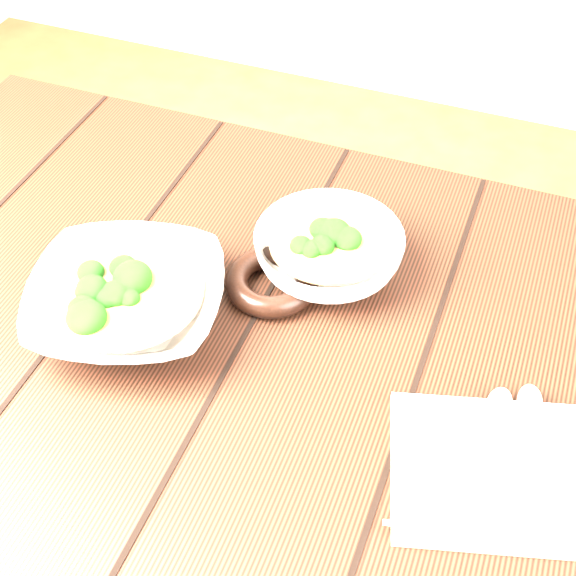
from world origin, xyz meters
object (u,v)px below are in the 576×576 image
(soup_bowl_front, at_px, (127,300))
(napkin, at_px, (496,472))
(soup_bowl_back, at_px, (329,252))
(table, at_px, (259,412))
(trivet, at_px, (272,282))

(soup_bowl_front, bearing_deg, napkin, -7.53)
(soup_bowl_back, bearing_deg, soup_bowl_front, -140.26)
(table, bearing_deg, soup_bowl_front, -177.42)
(trivet, distance_m, napkin, 0.34)
(table, bearing_deg, trivet, 100.93)
(table, relative_size, soup_bowl_back, 5.36)
(soup_bowl_back, distance_m, napkin, 0.33)
(napkin, bearing_deg, trivet, 136.32)
(trivet, bearing_deg, napkin, -27.91)
(table, distance_m, soup_bowl_front, 0.22)
(soup_bowl_back, xyz_separation_m, trivet, (-0.05, -0.06, -0.02))
(trivet, bearing_deg, soup_bowl_back, 47.39)
(trivet, relative_size, napkin, 0.55)
(napkin, bearing_deg, table, 151.27)
(table, relative_size, trivet, 10.66)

